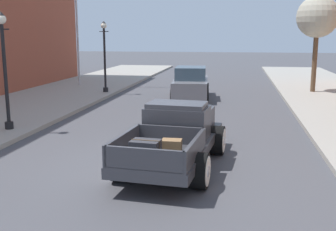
{
  "coord_description": "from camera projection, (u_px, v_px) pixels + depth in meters",
  "views": [
    {
      "loc": [
        2.17,
        -9.98,
        3.26
      ],
      "look_at": [
        0.24,
        1.33,
        1.0
      ],
      "focal_mm": 43.85,
      "sensor_mm": 36.0,
      "label": 1
    }
  ],
  "objects": [
    {
      "name": "ground_plane",
      "position": [
        150.0,
        163.0,
        10.64
      ],
      "size": [
        140.0,
        140.0,
        0.0
      ],
      "primitive_type": "plane",
      "color": "#47474C"
    },
    {
      "name": "hotrod_truck_gunmetal",
      "position": [
        176.0,
        135.0,
        10.45
      ],
      "size": [
        2.47,
        5.04,
        1.58
      ],
      "color": "#333338",
      "rests_on": "ground"
    },
    {
      "name": "car_background_grey",
      "position": [
        191.0,
        84.0,
        21.26
      ],
      "size": [
        2.1,
        4.41,
        1.65
      ],
      "color": "slate",
      "rests_on": "ground"
    },
    {
      "name": "street_lamp_near",
      "position": [
        4.0,
        62.0,
        13.38
      ],
      "size": [
        0.5,
        0.32,
        3.85
      ],
      "color": "black",
      "rests_on": "sidewalk_left"
    },
    {
      "name": "street_lamp_far",
      "position": [
        105.0,
        51.0,
        22.38
      ],
      "size": [
        0.5,
        0.32,
        3.85
      ],
      "color": "black",
      "rests_on": "sidewalk_left"
    },
    {
      "name": "street_tree_third",
      "position": [
        318.0,
        18.0,
        22.14
      ],
      "size": [
        2.25,
        2.25,
        5.19
      ],
      "color": "brown",
      "rests_on": "sidewalk_right"
    }
  ]
}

